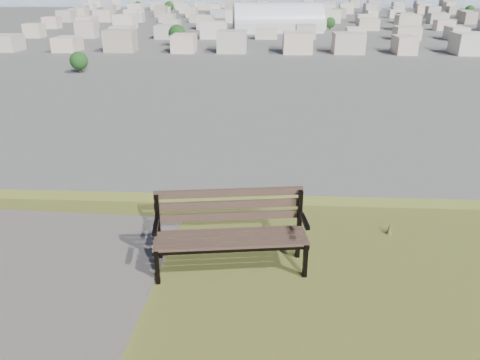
{
  "coord_description": "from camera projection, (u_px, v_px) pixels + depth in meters",
  "views": [
    {
      "loc": [
        0.68,
        -2.41,
        28.15
      ],
      "look_at": [
        0.33,
        4.24,
        25.3
      ],
      "focal_mm": 35.0,
      "sensor_mm": 36.0,
      "label": 1
    }
  ],
  "objects": [
    {
      "name": "city_trees",
      "position": [
        224.0,
        19.0,
        305.49
      ],
      "size": [
        406.52,
        387.2,
        9.98
      ],
      "color": "#302518",
      "rests_on": "ground"
    },
    {
      "name": "gravel_patch",
      "position": [
        7.0,
        305.0,
        4.87
      ],
      "size": [
        3.0,
        4.16,
        0.08
      ],
      "primitive_type": "cube",
      "rotation": [
        0.0,
        0.0,
        -0.04
      ],
      "color": "#6A655C",
      "rests_on": "hilltop_mesa"
    },
    {
      "name": "park_bench",
      "position": [
        230.0,
        227.0,
        5.41
      ],
      "size": [
        1.81,
        0.79,
        0.91
      ],
      "rotation": [
        0.0,
        0.0,
        0.13
      ],
      "color": "#463528",
      "rests_on": "hilltop_mesa"
    },
    {
      "name": "arena",
      "position": [
        277.0,
        23.0,
        272.0
      ],
      "size": [
        53.3,
        28.04,
        21.49
      ],
      "rotation": [
        0.0,
        0.0,
        0.13
      ],
      "color": "beige",
      "rests_on": "ground"
    },
    {
      "name": "city_blocks",
      "position": [
        265.0,
        13.0,
        373.99
      ],
      "size": [
        395.0,
        361.0,
        7.0
      ],
      "color": "beige",
      "rests_on": "ground"
    }
  ]
}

